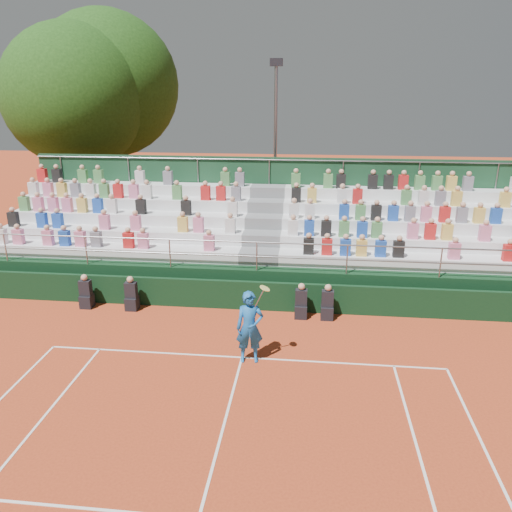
# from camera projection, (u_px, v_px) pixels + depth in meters

# --- Properties ---
(ground) EXTENTS (90.00, 90.00, 0.00)m
(ground) POSITION_uv_depth(u_px,v_px,m) (242.00, 358.00, 13.79)
(ground) COLOR #B7411E
(ground) RESTS_ON ground
(courtside_wall) EXTENTS (20.00, 0.15, 1.00)m
(courtside_wall) POSITION_uv_depth(u_px,v_px,m) (255.00, 296.00, 16.65)
(courtside_wall) COLOR black
(courtside_wall) RESTS_ON ground
(line_officials) EXTENTS (8.48, 0.40, 1.19)m
(line_officials) POSITION_uv_depth(u_px,v_px,m) (209.00, 300.00, 16.38)
(line_officials) COLOR black
(line_officials) RESTS_ON ground
(grandstand) EXTENTS (20.00, 5.20, 4.40)m
(grandstand) POSITION_uv_depth(u_px,v_px,m) (264.00, 249.00, 19.51)
(grandstand) COLOR black
(grandstand) RESTS_ON ground
(tennis_player) EXTENTS (0.93, 0.59, 2.22)m
(tennis_player) POSITION_uv_depth(u_px,v_px,m) (250.00, 327.00, 13.33)
(tennis_player) COLOR #175FAD
(tennis_player) RESTS_ON ground
(tree_west) EXTENTS (7.07, 7.07, 10.23)m
(tree_west) POSITION_uv_depth(u_px,v_px,m) (75.00, 97.00, 24.84)
(tree_west) COLOR #372714
(tree_west) RESTS_ON ground
(tree_east) EXTENTS (7.59, 7.59, 11.05)m
(tree_east) POSITION_uv_depth(u_px,v_px,m) (107.00, 85.00, 26.58)
(tree_east) COLOR #372714
(tree_east) RESTS_ON ground
(floodlight_mast) EXTENTS (0.60, 0.25, 8.40)m
(floodlight_mast) POSITION_uv_depth(u_px,v_px,m) (275.00, 136.00, 24.25)
(floodlight_mast) COLOR gray
(floodlight_mast) RESTS_ON ground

